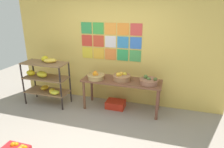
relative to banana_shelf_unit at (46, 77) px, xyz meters
The scene contains 8 objects.
ground 2.02m from the banana_shelf_unit, 37.18° to the right, with size 9.53×9.53×0.00m, color gray.
back_wall_with_art 1.79m from the banana_shelf_unit, 22.93° to the left, with size 4.99×0.07×2.74m.
banana_shelf_unit is the anchor object (origin of this frame).
display_table 1.81m from the banana_shelf_unit, ahead, with size 1.75×0.58×0.72m.
fruit_basket_right 1.82m from the banana_shelf_unit, ahead, with size 0.40×0.40×0.19m.
fruit_basket_back_right 1.24m from the banana_shelf_unit, ahead, with size 0.39×0.39×0.17m.
fruit_basket_centre 2.41m from the banana_shelf_unit, ahead, with size 0.39×0.39×0.17m.
produce_crate_under_table 1.78m from the banana_shelf_unit, ahead, with size 0.43×0.32×0.17m, color red.
Camera 1 is at (1.25, -2.58, 2.26)m, focal length 31.55 mm.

